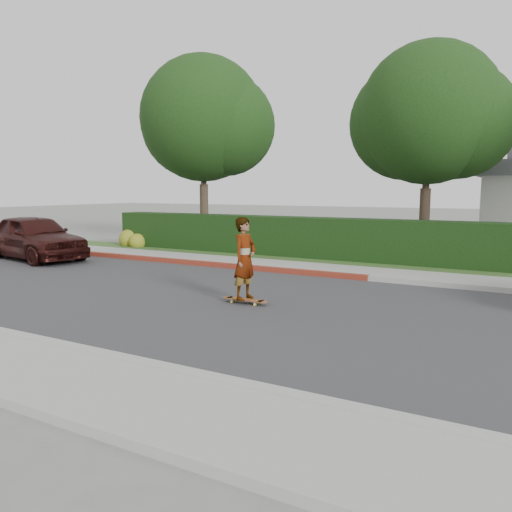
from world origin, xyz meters
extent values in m
plane|color=slate|center=(0.00, 0.00, 0.00)|extent=(120.00, 120.00, 0.00)
cube|color=#2D2D30|center=(0.00, 0.00, 0.01)|extent=(60.00, 8.00, 0.01)
cube|color=#9E9E99|center=(0.00, -4.10, 0.07)|extent=(60.00, 0.20, 0.15)
cube|color=gray|center=(0.00, -5.00, 0.06)|extent=(60.00, 1.60, 0.12)
cube|color=#9E9E99|center=(0.00, 4.10, 0.07)|extent=(60.00, 0.20, 0.15)
cube|color=maroon|center=(-5.00, 4.10, 0.08)|extent=(12.00, 0.21, 0.15)
cube|color=gray|center=(0.00, 5.00, 0.06)|extent=(60.00, 1.60, 0.12)
cube|color=#2D4C1E|center=(0.00, 6.60, 0.05)|extent=(60.00, 1.60, 0.10)
cube|color=black|center=(-3.00, 7.20, 0.75)|extent=(15.00, 1.00, 1.50)
sphere|color=#2D4C19|center=(-10.20, 6.80, 0.35)|extent=(0.90, 0.90, 0.90)
sphere|color=#2D4C19|center=(-9.60, 6.60, 0.30)|extent=(0.70, 0.70, 0.70)
cylinder|color=#33261C|center=(-7.50, 8.50, 1.35)|extent=(0.36, 0.36, 2.70)
cylinder|color=#33261C|center=(-7.50, 8.50, 3.38)|extent=(0.24, 0.24, 2.25)
sphere|color=black|center=(-7.50, 8.50, 5.40)|extent=(5.20, 5.20, 5.20)
sphere|color=black|center=(-8.30, 8.90, 5.20)|extent=(4.42, 4.42, 4.42)
sphere|color=black|center=(-6.60, 8.80, 5.10)|extent=(4.16, 4.16, 4.16)
cylinder|color=#33261C|center=(1.50, 9.00, 1.26)|extent=(0.36, 0.36, 2.52)
cylinder|color=#33261C|center=(1.50, 9.00, 3.15)|extent=(0.24, 0.24, 2.10)
sphere|color=black|center=(1.50, 9.00, 5.04)|extent=(4.80, 4.80, 4.80)
sphere|color=black|center=(0.70, 9.40, 4.84)|extent=(4.08, 4.08, 4.08)
sphere|color=black|center=(2.40, 9.30, 4.74)|extent=(3.84, 3.84, 3.84)
cylinder|color=gold|center=(-0.86, -0.02, 0.04)|extent=(0.06, 0.03, 0.06)
cylinder|color=gold|center=(-0.86, 0.14, 0.04)|extent=(0.06, 0.03, 0.06)
cylinder|color=gold|center=(-0.28, -0.02, 0.04)|extent=(0.06, 0.03, 0.06)
cylinder|color=gold|center=(-0.28, 0.15, 0.04)|extent=(0.06, 0.03, 0.06)
cube|color=silver|center=(-0.86, 0.06, 0.08)|extent=(0.05, 0.17, 0.02)
cube|color=silver|center=(-0.28, 0.06, 0.08)|extent=(0.05, 0.17, 0.02)
cube|color=maroon|center=(-0.57, 0.06, 0.10)|extent=(0.87, 0.22, 0.02)
cylinder|color=maroon|center=(-1.00, 0.06, 0.10)|extent=(0.21, 0.21, 0.02)
cylinder|color=maroon|center=(-0.14, 0.07, 0.10)|extent=(0.21, 0.21, 0.02)
imported|color=white|center=(-0.57, 0.06, 1.00)|extent=(0.49, 0.69, 1.79)
imported|color=#341310|center=(-10.59, 2.46, 0.80)|extent=(4.98, 2.72, 1.61)
camera|label=1|loc=(4.79, -9.14, 2.49)|focal=35.00mm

